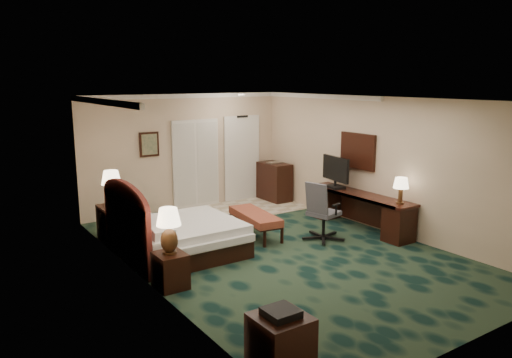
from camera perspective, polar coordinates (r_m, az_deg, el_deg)
floor at (r=9.03m, az=2.75°, el=-8.29°), size 5.00×7.50×0.00m
ceiling at (r=8.51m, az=2.93°, el=9.10°), size 5.00×7.50×0.00m
wall_back at (r=11.84m, az=-8.09°, el=3.08°), size 5.00×0.00×2.70m
wall_front at (r=6.18m, az=24.22°, el=-5.50°), size 5.00×0.00×2.70m
wall_left at (r=7.48m, az=-12.72°, el=-1.94°), size 0.00×7.50×2.70m
wall_right at (r=10.34m, az=14.02°, el=1.65°), size 0.00×7.50×2.70m
crown_molding at (r=8.51m, az=2.92°, el=8.76°), size 5.00×7.50×0.10m
tile_patch at (r=11.80m, az=-2.16°, el=-3.50°), size 3.20×1.70×0.01m
headboard at (r=8.57m, az=-14.61°, el=-4.82°), size 0.12×2.00×1.40m
entry_door at (r=12.60m, az=-1.65°, el=2.31°), size 1.02×0.06×2.18m
closet_doors at (r=11.96m, az=-6.89°, el=1.74°), size 1.20×0.06×2.10m
wall_art at (r=11.41m, az=-12.11°, el=3.90°), size 0.45×0.06×0.55m
wall_mirror at (r=10.68m, az=11.55°, el=3.15°), size 0.05×0.95×0.75m
bed at (r=8.89m, az=-8.26°, el=-6.71°), size 1.84×1.71×0.58m
nightstand_near at (r=7.58m, az=-9.74°, el=-10.26°), size 0.42×0.48×0.53m
nightstand_far at (r=9.94m, az=-15.81°, el=-4.84°), size 0.54×0.61×0.67m
lamp_near at (r=7.39m, az=-9.92°, el=-5.86°), size 0.40×0.40×0.68m
lamp_far at (r=9.72m, az=-16.16°, el=-1.08°), size 0.43×0.43×0.69m
bed_bench at (r=9.77m, az=-0.12°, el=-5.24°), size 0.68×1.48×0.48m
side_table at (r=5.55m, az=2.82°, el=-18.17°), size 0.56×0.56×0.60m
desk at (r=10.48m, az=11.75°, el=-3.61°), size 0.55×2.55×0.74m
tv at (r=10.77m, az=9.08°, el=0.76°), size 0.20×0.88×0.68m
desk_lamp at (r=9.69m, az=16.21°, el=-1.26°), size 0.30×0.30×0.51m
desk_chair at (r=9.60m, az=7.77°, el=-3.58°), size 0.80×0.77×1.15m
minibar at (r=12.64m, az=2.12°, el=-0.31°), size 0.50×0.90×0.95m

